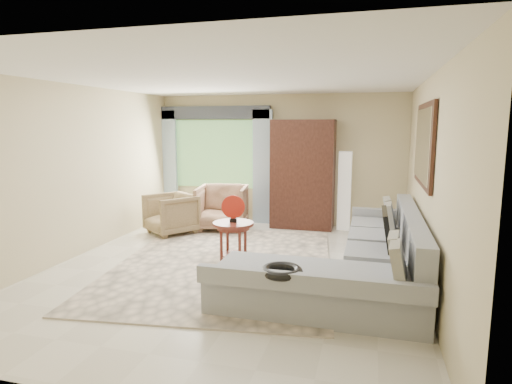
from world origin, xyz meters
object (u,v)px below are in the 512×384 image
(armchair_left, at_px, (171,214))
(armoire, at_px, (303,174))
(sectional_sofa, at_px, (363,264))
(coffee_table, at_px, (233,241))
(tv_screen, at_px, (387,229))
(potted_plant, at_px, (157,211))
(armchair_right, at_px, (222,208))
(floor_lamp, at_px, (345,191))

(armchair_left, distance_m, armoire, 2.63)
(sectional_sofa, distance_m, coffee_table, 1.92)
(tv_screen, bearing_deg, potted_plant, 151.78)
(armoire, bearing_deg, tv_screen, -61.82)
(coffee_table, bearing_deg, tv_screen, -10.07)
(sectional_sofa, bearing_deg, tv_screen, 20.01)
(sectional_sofa, distance_m, armchair_left, 3.91)
(coffee_table, distance_m, armchair_left, 2.07)
(armchair_left, relative_size, armoire, 0.39)
(potted_plant, xyz_separation_m, armoire, (2.95, 0.41, 0.81))
(sectional_sofa, height_order, armoire, armoire)
(tv_screen, xyz_separation_m, armchair_right, (-2.96, 2.21, -0.29))
(armchair_left, bearing_deg, coffee_table, -1.63)
(potted_plant, distance_m, armoire, 3.09)
(floor_lamp, bearing_deg, armchair_right, -163.97)
(sectional_sofa, relative_size, tv_screen, 4.68)
(tv_screen, height_order, armchair_left, tv_screen)
(armchair_right, xyz_separation_m, potted_plant, (-1.50, 0.18, -0.19))
(tv_screen, height_order, armchair_right, tv_screen)
(potted_plant, distance_m, floor_lamp, 3.82)
(tv_screen, height_order, floor_lamp, floor_lamp)
(floor_lamp, bearing_deg, potted_plant, -172.86)
(coffee_table, xyz_separation_m, floor_lamp, (1.43, 2.48, 0.44))
(sectional_sofa, bearing_deg, armchair_right, 139.35)
(armchair_right, distance_m, armoire, 1.69)
(sectional_sofa, relative_size, armchair_right, 3.68)
(coffee_table, relative_size, floor_lamp, 0.40)
(armchair_left, height_order, armoire, armoire)
(armchair_left, xyz_separation_m, armoire, (2.26, 1.15, 0.68))
(potted_plant, bearing_deg, armchair_right, -6.77)
(coffee_table, xyz_separation_m, armchair_right, (-0.83, 1.83, 0.11))
(potted_plant, bearing_deg, armoire, 7.91)
(tv_screen, bearing_deg, floor_lamp, 103.75)
(armchair_right, bearing_deg, potted_plant, 163.52)
(coffee_table, height_order, armchair_right, armchair_right)
(sectional_sofa, height_order, tv_screen, tv_screen)
(sectional_sofa, bearing_deg, potted_plant, 149.29)
(tv_screen, height_order, armoire, armoire)
(tv_screen, xyz_separation_m, armoire, (-1.50, 2.80, 0.33))
(coffee_table, relative_size, armchair_left, 0.73)
(tv_screen, height_order, coffee_table, tv_screen)
(sectional_sofa, xyz_separation_m, armchair_right, (-2.69, 2.31, 0.14))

